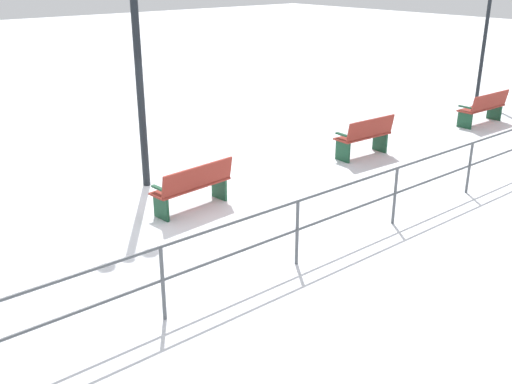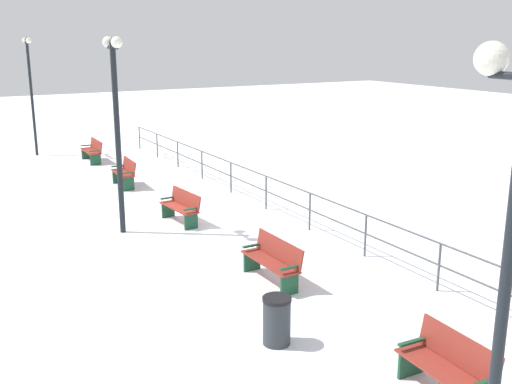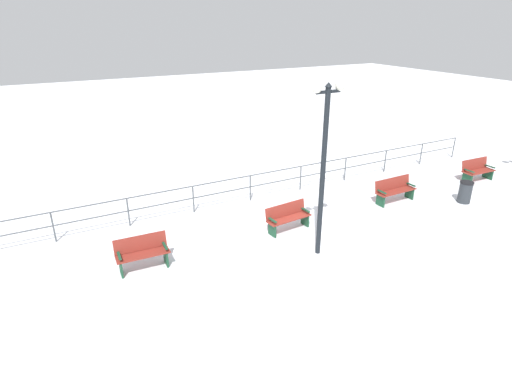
{
  "view_description": "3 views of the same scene",
  "coord_description": "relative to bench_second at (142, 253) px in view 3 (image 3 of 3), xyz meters",
  "views": [
    {
      "loc": [
        -8.19,
        5.37,
        4.12
      ],
      "look_at": [
        -1.53,
        -0.18,
        0.74
      ],
      "focal_mm": 41.53,
      "sensor_mm": 36.0,
      "label": 1
    },
    {
      "loc": [
        5.91,
        14.56,
        4.88
      ],
      "look_at": [
        -1.72,
        1.07,
        0.88
      ],
      "focal_mm": 42.28,
      "sensor_mm": 36.0,
      "label": 2
    },
    {
      "loc": [
        10.07,
        -6.5,
        6.33
      ],
      "look_at": [
        -1.28,
        -0.49,
        0.94
      ],
      "focal_mm": 29.13,
      "sensor_mm": 36.0,
      "label": 3
    }
  ],
  "objects": [
    {
      "name": "ground_plane",
      "position": [
        -0.06,
        4.68,
        -0.48
      ],
      "size": [
        80.0,
        80.0,
        0.0
      ],
      "primitive_type": "plane",
      "color": "white",
      "rests_on": "ground"
    },
    {
      "name": "lamppost_middle",
      "position": [
        1.56,
        4.69,
        2.71
      ],
      "size": [
        0.27,
        0.99,
        4.89
      ],
      "color": "black",
      "rests_on": "ground"
    },
    {
      "name": "bench_second",
      "position": [
        0.0,
        0.0,
        0.0
      ],
      "size": [
        0.58,
        1.43,
        0.92
      ],
      "rotation": [
        0.0,
        0.0,
        -0.05
      ],
      "color": "maroon",
      "rests_on": "ground"
    },
    {
      "name": "bench_fourth",
      "position": [
        -0.14,
        9.36,
        -0.01
      ],
      "size": [
        0.51,
        1.67,
        0.89
      ],
      "rotation": [
        0.0,
        0.0,
        0.01
      ],
      "color": "maroon",
      "rests_on": "ground"
    },
    {
      "name": "trash_bin",
      "position": [
        1.14,
        11.61,
        -0.07
      ],
      "size": [
        0.48,
        0.48,
        0.82
      ],
      "color": "#2D3338",
      "rests_on": "ground"
    },
    {
      "name": "bench_fifth",
      "position": [
        -0.14,
        14.05,
        -0.03
      ],
      "size": [
        0.64,
        1.48,
        0.9
      ],
      "rotation": [
        0.0,
        0.0,
        -0.04
      ],
      "color": "maroon",
      "rests_on": "ground"
    },
    {
      "name": "bench_third",
      "position": [
        -0.08,
        4.67,
        -0.03
      ],
      "size": [
        0.61,
        1.56,
        0.86
      ],
      "rotation": [
        0.0,
        0.0,
        0.09
      ],
      "color": "maroon",
      "rests_on": "ground"
    },
    {
      "name": "waterfront_railing",
      "position": [
        -2.72,
        4.68,
        0.21
      ],
      "size": [
        0.05,
        22.39,
        1.01
      ],
      "color": "#4C5156",
      "rests_on": "ground"
    }
  ]
}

